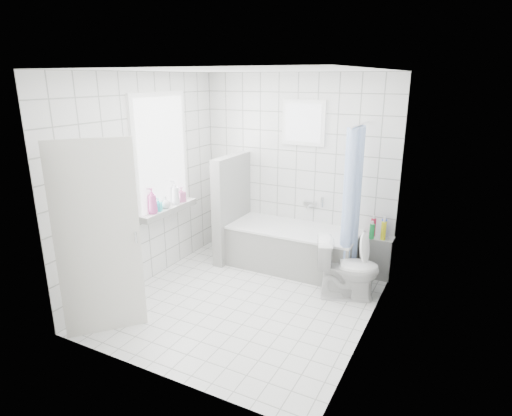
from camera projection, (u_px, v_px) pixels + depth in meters
The scene contains 19 objects.
ground at pixel (245, 301), 5.05m from camera, with size 3.00×3.00×0.00m, color white.
ceiling at pixel (243, 70), 4.29m from camera, with size 3.00×3.00×0.00m, color white.
wall_back at pixel (296, 170), 5.94m from camera, with size 2.80×0.02×2.60m, color white.
wall_front at pixel (153, 239), 3.40m from camera, with size 2.80×0.02×2.60m, color white.
wall_left at pixel (145, 181), 5.28m from camera, with size 0.02×3.00×2.60m, color white.
wall_right at pixel (373, 213), 4.06m from camera, with size 0.02×3.00×2.60m, color white.
window_left at pixel (162, 154), 5.43m from camera, with size 0.01×0.90×1.40m, color white.
window_back at pixel (303, 123), 5.67m from camera, with size 0.50×0.01×0.50m, color white.
window_sill at pixel (168, 210), 5.63m from camera, with size 0.18×1.02×0.08m, color white.
door at pixel (98, 240), 4.19m from camera, with size 0.04×0.80×2.00m, color silver.
bathtub at pixel (293, 248), 5.86m from camera, with size 1.74×0.77×0.58m.
partition_wall at pixel (232, 208), 6.09m from camera, with size 0.15×0.85×1.50m, color white.
tiled_ledge at pixel (376, 257), 5.61m from camera, with size 0.40×0.24×0.55m, color white.
toilet at pixel (348, 268), 5.04m from camera, with size 0.41×0.73×0.74m, color white.
curtain_rod at pixel (360, 125), 4.98m from camera, with size 0.02×0.02×0.80m, color silver.
shower_curtain at pixel (352, 202), 5.14m from camera, with size 0.14×0.48×1.78m, color #4774D1, non-canonical shape.
tub_faucet at pixel (310, 204), 5.94m from camera, with size 0.18×0.06×0.06m, color silver.
sill_bottles at pixel (166, 198), 5.53m from camera, with size 0.17×0.75×0.33m.
ledge_bottles at pixel (378, 229), 5.47m from camera, with size 0.21×0.17×0.24m.
Camera 1 is at (2.18, -3.95, 2.53)m, focal length 30.00 mm.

